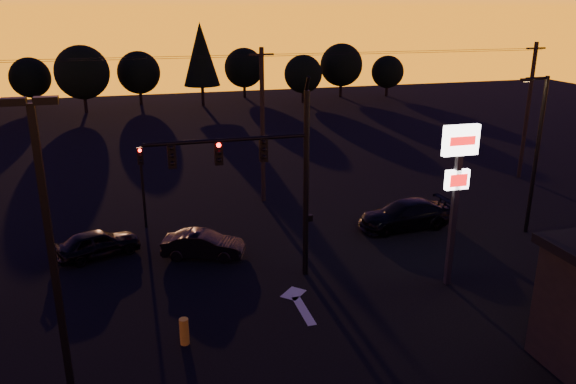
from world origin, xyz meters
name	(u,v)px	position (x,y,z in m)	size (l,w,h in m)	color
ground	(299,326)	(0.00, 0.00, 0.00)	(120.00, 120.00, 0.00)	black
lane_arrow	(299,302)	(0.50, 1.67, 0.01)	(1.20, 3.10, 0.01)	beige
traffic_signal_mast	(269,168)	(-0.10, 3.99, 4.94)	(6.79, 0.52, 8.58)	black
secondary_signal	(142,176)	(-5.00, 11.49, 2.86)	(0.30, 0.31, 4.35)	black
parking_lot_light	(51,250)	(-7.50, -3.00, 5.27)	(1.25, 0.30, 9.14)	black
pylon_sign	(458,172)	(7.00, 1.50, 4.91)	(1.50, 0.28, 6.80)	black
streetlight	(536,149)	(13.91, 5.50, 4.42)	(1.55, 0.35, 8.00)	black
utility_pole_1	(262,126)	(2.00, 14.00, 4.59)	(1.40, 0.26, 9.00)	black
utility_pole_2	(528,111)	(20.00, 14.00, 4.59)	(1.40, 0.26, 9.00)	black
power_wires	(261,55)	(2.00, 14.00, 8.57)	(36.00, 1.22, 0.07)	black
bollard	(184,331)	(-4.13, -0.01, 0.49)	(0.32, 0.32, 0.97)	#AD7D16
tree_1	(30,78)	(-16.00, 53.00, 3.43)	(4.54, 4.54, 5.71)	black
tree_2	(82,72)	(-10.00, 48.00, 4.37)	(5.77, 5.78, 7.26)	black
tree_3	(139,73)	(-4.00, 52.00, 3.75)	(4.95, 4.95, 6.22)	black
tree_4	(201,54)	(3.00, 49.00, 5.93)	(4.18, 4.18, 9.50)	black
tree_5	(244,68)	(9.00, 54.00, 3.75)	(4.95, 4.95, 6.22)	black
tree_6	(303,74)	(15.00, 48.00, 3.43)	(4.54, 4.54, 5.71)	black
tree_7	(341,65)	(21.00, 51.00, 4.06)	(5.36, 5.36, 6.74)	black
tree_8	(388,72)	(27.00, 50.00, 3.12)	(4.12, 4.12, 5.19)	black
car_left	(98,243)	(-7.27, 8.34, 0.65)	(1.55, 3.84, 1.31)	black
car_mid	(203,245)	(-2.55, 6.92, 0.62)	(1.31, 3.77, 1.24)	black
car_right	(405,215)	(8.16, 7.72, 0.73)	(2.04, 5.02, 1.46)	black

